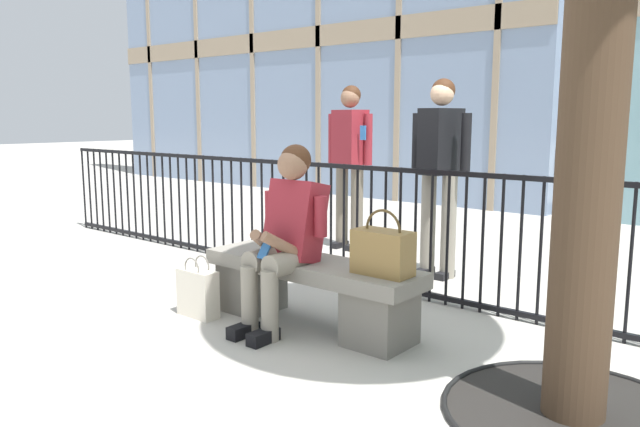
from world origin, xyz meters
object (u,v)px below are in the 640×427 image
Objects in this scene: stone_bench at (310,286)px; seated_person_with_phone at (286,231)px; bystander_further_back at (350,154)px; shopping_bag at (198,292)px; bystander_at_railing at (440,162)px; handbag_on_bench at (383,251)px.

seated_person_with_phone is (-0.10, -0.13, 0.38)m from stone_bench.
stone_bench is 0.94× the size of bystander_further_back.
shopping_bag is 2.35m from bystander_at_railing.
bystander_at_railing reaches higher than stone_bench.
stone_bench is 2.61m from bystander_further_back.
bystander_at_railing reaches higher than shopping_bag.
seated_person_with_phone reaches higher than stone_bench.
stone_bench is 4.02× the size of handbag_on_bench.
bystander_at_railing is 1.37m from bystander_further_back.
shopping_bag is at bearing -109.57° from bystander_at_railing.
shopping_bag is (-1.31, -0.35, -0.42)m from handbag_on_bench.
stone_bench is 1.86m from bystander_at_railing.
bystander_at_railing is (0.01, 1.71, 0.73)m from stone_bench.
handbag_on_bench is at bearing -48.99° from bystander_further_back.
stone_bench is 0.82m from shopping_bag.
stone_bench is at bearing 52.77° from seated_person_with_phone.
bystander_at_railing is at bearing 108.45° from handbag_on_bench.
shopping_bag is at bearing -77.36° from bystander_further_back.
bystander_at_railing is at bearing 89.79° from stone_bench.
shopping_bag is at bearing -153.64° from stone_bench.
handbag_on_bench is 2.88m from bystander_further_back.
bystander_at_railing is at bearing 70.43° from shopping_bag.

